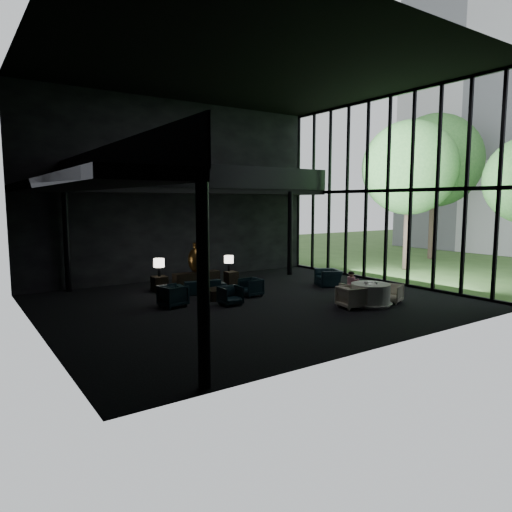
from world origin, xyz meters
TOP-DOWN VIEW (x-y plane):
  - floor at (0.00, 0.00)m, footprint 14.00×12.00m
  - ceiling at (0.00, 0.00)m, footprint 14.00×12.00m
  - wall_back at (0.00, 6.00)m, footprint 14.00×0.04m
  - wall_front at (0.00, -6.00)m, footprint 14.00×0.04m
  - wall_left at (-7.00, 0.00)m, footprint 0.04×12.00m
  - curtain_wall at (6.95, 0.00)m, footprint 0.20×12.00m
  - mezzanine_left at (-6.00, 0.00)m, footprint 2.00×12.00m
  - mezzanine_back at (1.00, 5.00)m, footprint 12.00×2.00m
  - railing_left at (-5.00, 0.00)m, footprint 0.06×12.00m
  - railing_back at (1.00, 4.00)m, footprint 12.00×0.06m
  - column_sw at (-5.00, -5.70)m, footprint 0.24×0.24m
  - column_nw at (-5.00, 5.70)m, footprint 0.24×0.24m
  - column_ne at (4.80, 4.00)m, footprint 0.24×0.24m
  - tree_near at (11.00, 2.00)m, footprint 4.80×4.80m
  - tree_far at (16.00, 4.00)m, footprint 5.60×5.60m
  - console at (-0.44, 3.60)m, footprint 1.99×0.45m
  - bronze_urn at (-0.44, 3.64)m, footprint 0.65×0.65m
  - side_table_left at (-2.04, 3.67)m, footprint 0.54×0.54m
  - table_lamp_left at (-2.04, 3.67)m, footprint 0.42×0.42m
  - side_table_right at (1.16, 3.48)m, footprint 0.49×0.49m
  - table_lamp_right at (1.16, 3.67)m, footprint 0.40×0.40m
  - sofa at (-0.89, 2.38)m, footprint 1.73×0.72m
  - lounge_armchair_west at (-2.70, 0.88)m, footprint 0.92×0.97m
  - lounge_armchair_east at (0.43, 0.85)m, footprint 0.65×0.70m
  - lounge_armchair_south at (-0.97, 0.01)m, footprint 0.66×0.62m
  - window_armchair at (4.31, 0.78)m, footprint 1.00×1.20m
  - coffee_table at (-0.87, 1.17)m, footprint 0.84×0.84m
  - dining_table at (2.97, -2.72)m, footprint 1.49×1.49m
  - dining_chair_north at (3.00, -1.86)m, footprint 0.65×0.61m
  - dining_chair_east at (3.92, -2.82)m, footprint 0.77×0.80m
  - dining_chair_west at (2.15, -2.64)m, footprint 0.90×0.94m
  - child at (2.99, -1.79)m, footprint 0.28×0.28m
  - plate_a at (2.74, -2.81)m, footprint 0.27×0.27m
  - plate_b at (3.18, -2.50)m, footprint 0.29×0.29m
  - saucer at (3.20, -2.75)m, footprint 0.17×0.17m
  - coffee_cup at (3.19, -2.75)m, footprint 0.10×0.10m
  - cereal_bowl at (2.86, -2.62)m, footprint 0.17×0.17m
  - cream_pot at (3.05, -2.91)m, footprint 0.07×0.07m

SIDE VIEW (x-z plane):
  - floor at x=0.00m, z-range -0.01..0.01m
  - coffee_table at x=-0.87m, z-range 0.00..0.37m
  - side_table_right at x=1.16m, z-range 0.00..0.54m
  - side_table_left at x=-2.04m, z-range 0.00..0.60m
  - console at x=-0.44m, z-range 0.00..0.63m
  - dining_chair_east at x=3.92m, z-range 0.00..0.65m
  - dining_table at x=2.97m, z-range -0.05..0.70m
  - sofa at x=-0.89m, z-range 0.00..0.66m
  - dining_chair_north at x=3.00m, z-range 0.00..0.66m
  - lounge_armchair_south at x=-0.97m, z-range 0.00..0.67m
  - lounge_armchair_east at x=0.43m, z-range 0.00..0.72m
  - dining_chair_west at x=2.15m, z-range 0.00..0.84m
  - lounge_armchair_west at x=-2.70m, z-range 0.00..0.87m
  - window_armchair at x=4.31m, z-range 0.00..0.90m
  - child at x=2.99m, z-range 0.45..1.06m
  - saucer at x=3.20m, z-range 0.75..0.76m
  - plate_a at x=2.74m, z-range 0.75..0.76m
  - plate_b at x=3.18m, z-range 0.75..0.77m
  - cream_pot at x=3.05m, z-range 0.75..0.83m
  - cereal_bowl at x=2.86m, z-range 0.75..0.84m
  - coffee_cup at x=3.19m, z-range 0.76..0.82m
  - table_lamp_right at x=1.16m, z-range 0.68..1.35m
  - table_lamp_left at x=-2.04m, z-range 0.75..1.46m
  - bronze_urn at x=-0.44m, z-range 0.55..1.75m
  - column_sw at x=-5.00m, z-range 0.00..4.00m
  - column_nw at x=-5.00m, z-range 0.00..4.00m
  - column_ne at x=4.80m, z-range 0.00..4.00m
  - wall_back at x=0.00m, z-range 0.00..8.00m
  - wall_front at x=0.00m, z-range 0.00..8.00m
  - wall_left at x=-7.00m, z-range 0.00..8.00m
  - curtain_wall at x=6.95m, z-range 0.00..8.00m
  - mezzanine_left at x=-6.00m, z-range 3.88..4.12m
  - mezzanine_back at x=1.00m, z-range 3.88..4.12m
  - railing_left at x=-5.00m, z-range 4.10..5.10m
  - railing_back at x=1.00m, z-range 4.10..5.10m
  - tree_near at x=11.00m, z-range 1.41..9.06m
  - tree_far at x=16.00m, z-range 1.59..10.39m
  - ceiling at x=0.00m, z-range 7.99..8.01m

